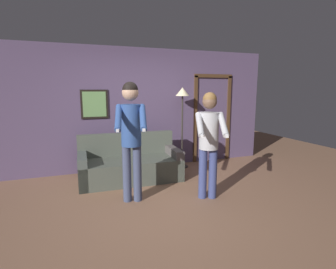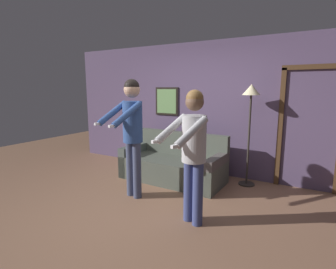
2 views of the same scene
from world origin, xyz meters
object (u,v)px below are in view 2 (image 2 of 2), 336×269
object	(u,v)px
couch	(173,165)
torchiere_lamp	(251,104)
person_standing_left	(132,126)
person_standing_right	(193,145)

from	to	relation	value
couch	torchiere_lamp	size ratio (longest dim) A/B	1.09
couch	person_standing_left	world-z (taller)	person_standing_left
couch	person_standing_right	size ratio (longest dim) A/B	1.14
torchiere_lamp	person_standing_left	distance (m)	2.05
torchiere_lamp	person_standing_right	world-z (taller)	torchiere_lamp
couch	person_standing_right	distance (m)	1.79
torchiere_lamp	couch	bearing A→B (deg)	-161.64
couch	torchiere_lamp	world-z (taller)	torchiere_lamp
couch	person_standing_right	world-z (taller)	person_standing_right
couch	person_standing_right	bearing A→B (deg)	-52.96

